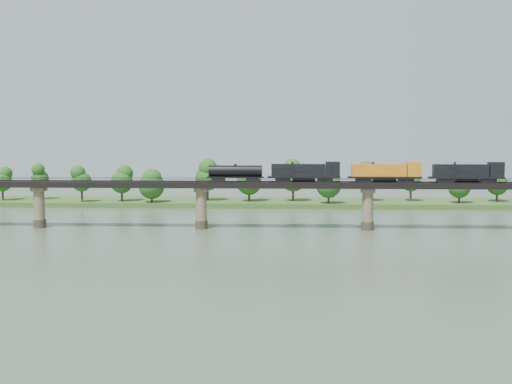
{
  "coord_description": "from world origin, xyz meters",
  "views": [
    {
      "loc": [
        20.77,
        -123.4,
        22.28
      ],
      "look_at": [
        13.25,
        30.0,
        9.0
      ],
      "focal_mm": 45.0,
      "sensor_mm": 36.0,
      "label": 1
    }
  ],
  "objects": [
    {
      "name": "ground",
      "position": [
        0.0,
        0.0,
        0.0
      ],
      "size": [
        400.0,
        400.0,
        0.0
      ],
      "primitive_type": "plane",
      "color": "#3D4E3D",
      "rests_on": "ground"
    },
    {
      "name": "freight_train",
      "position": [
        37.65,
        30.0,
        13.81
      ],
      "size": [
        70.24,
        2.74,
        4.83
      ],
      "color": "black",
      "rests_on": "bridge"
    },
    {
      "name": "far_bank",
      "position": [
        0.0,
        85.0,
        0.8
      ],
      "size": [
        300.0,
        24.0,
        1.6
      ],
      "primitive_type": "cube",
      "color": "#325220",
      "rests_on": "ground"
    },
    {
      "name": "bridge",
      "position": [
        0.0,
        30.0,
        5.46
      ],
      "size": [
        236.0,
        30.0,
        11.5
      ],
      "color": "#473A2D",
      "rests_on": "ground"
    },
    {
      "name": "bridge_superstructure",
      "position": [
        0.0,
        30.0,
        11.79
      ],
      "size": [
        220.0,
        4.9,
        0.75
      ],
      "color": "black",
      "rests_on": "bridge"
    },
    {
      "name": "far_treeline",
      "position": [
        -8.21,
        80.52,
        8.83
      ],
      "size": [
        289.06,
        17.54,
        13.6
      ],
      "color": "#382619",
      "rests_on": "far_bank"
    }
  ]
}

